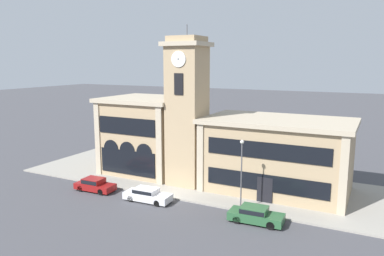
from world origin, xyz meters
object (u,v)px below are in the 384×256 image
object	(u,v)px
parked_car_near	(95,184)
parked_car_far	(255,214)
parked_car_mid	(147,194)
street_lamp	(242,165)

from	to	relation	value
parked_car_near	parked_car_far	xyz separation A→B (m)	(17.50, 0.00, 0.02)
parked_car_near	parked_car_mid	distance (m)	6.60
parked_car_near	parked_car_far	bearing A→B (deg)	-2.52
parked_car_mid	street_lamp	xyz separation A→B (m)	(8.89, 1.96, 3.62)
parked_car_near	street_lamp	bearing A→B (deg)	4.68
parked_car_far	street_lamp	size ratio (longest dim) A/B	0.72
parked_car_near	parked_car_mid	world-z (taller)	parked_car_near
parked_car_mid	street_lamp	bearing A→B (deg)	9.90
parked_car_mid	parked_car_far	world-z (taller)	parked_car_far
parked_car_far	street_lamp	distance (m)	4.55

